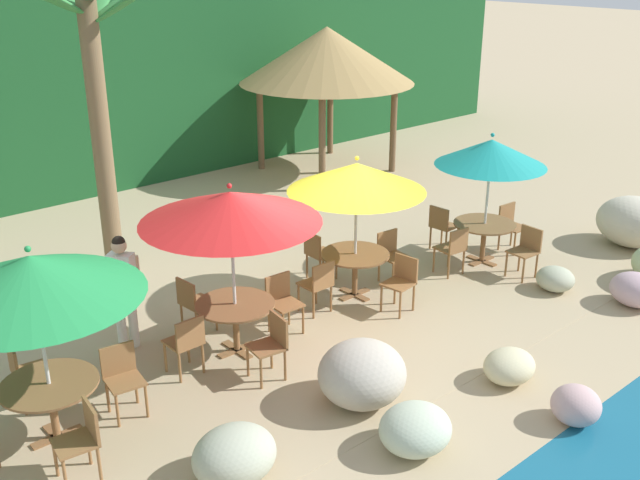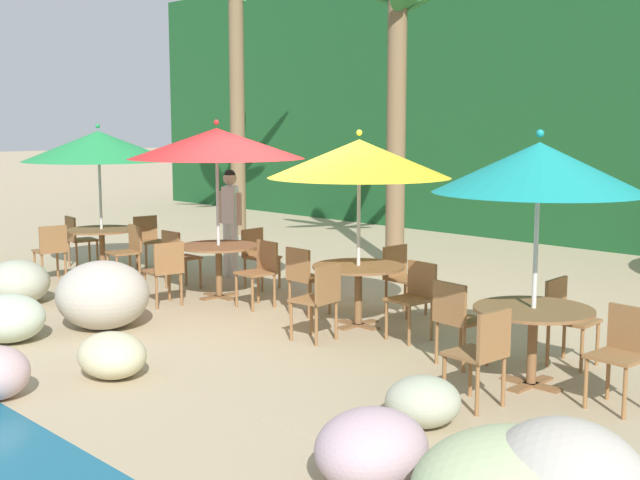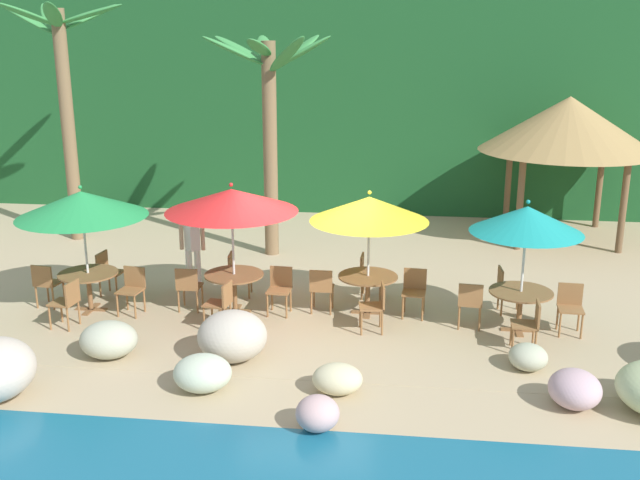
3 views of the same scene
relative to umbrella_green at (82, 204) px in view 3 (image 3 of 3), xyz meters
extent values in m
plane|color=tan|center=(4.12, 0.22, -2.05)|extent=(120.00, 120.00, 0.00)
cube|color=tan|center=(4.12, 0.22, -2.05)|extent=(18.00, 5.20, 0.01)
cube|color=#194C23|center=(4.12, 9.22, 0.95)|extent=(28.00, 2.40, 6.00)
ellipsoid|color=#B7C5AB|center=(2.97, -2.84, -1.79)|extent=(0.86, 0.79, 0.54)
ellipsoid|color=beige|center=(4.94, -2.70, -1.83)|extent=(0.74, 0.62, 0.44)
ellipsoid|color=#AEB397|center=(7.81, -1.55, -1.85)|extent=(0.60, 0.63, 0.40)
ellipsoid|color=#C5A1A1|center=(4.78, -3.75, -1.82)|extent=(0.59, 0.59, 0.48)
ellipsoid|color=#BE9EA8|center=(8.29, -2.69, -1.79)|extent=(0.73, 0.81, 0.53)
ellipsoid|color=#B7AE9D|center=(3.16, -1.78, -1.65)|extent=(1.12, 1.08, 0.81)
ellipsoid|color=#AFB39B|center=(1.16, -1.92, -1.76)|extent=(0.93, 0.82, 0.59)
cylinder|color=silver|center=(0.00, 0.00, -0.98)|extent=(0.04, 0.04, 2.16)
cone|color=#238E47|center=(0.00, 0.00, 0.00)|extent=(2.37, 2.37, 0.47)
sphere|color=#238E47|center=(0.00, 0.00, 0.31)|extent=(0.07, 0.07, 0.07)
cube|color=brown|center=(0.00, 0.00, -2.04)|extent=(0.60, 0.12, 0.03)
cube|color=brown|center=(0.00, 0.00, -2.04)|extent=(0.12, 0.60, 0.03)
cylinder|color=brown|center=(0.00, 0.00, -1.68)|extent=(0.09, 0.09, 0.71)
cylinder|color=brown|center=(0.00, 0.00, -1.33)|extent=(1.10, 1.10, 0.03)
cylinder|color=olive|center=(0.99, -0.32, -1.83)|extent=(0.04, 0.04, 0.45)
cylinder|color=olive|center=(0.64, -0.27, -1.83)|extent=(0.04, 0.04, 0.45)
cylinder|color=olive|center=(1.04, 0.03, -1.83)|extent=(0.04, 0.04, 0.45)
cylinder|color=olive|center=(0.69, 0.08, -1.83)|extent=(0.04, 0.04, 0.45)
cube|color=olive|center=(0.84, -0.12, -1.59)|extent=(0.47, 0.47, 0.03)
cube|color=olive|center=(0.87, 0.08, -1.39)|extent=(0.42, 0.09, 0.42)
cylinder|color=olive|center=(0.30, 1.00, -1.83)|extent=(0.04, 0.04, 0.45)
cylinder|color=olive|center=(0.26, 0.65, -1.83)|extent=(0.04, 0.04, 0.45)
cylinder|color=olive|center=(-0.06, 1.04, -1.83)|extent=(0.04, 0.04, 0.45)
cylinder|color=olive|center=(-0.10, 0.69, -1.83)|extent=(0.04, 0.04, 0.45)
cube|color=olive|center=(0.10, 0.84, -1.59)|extent=(0.47, 0.47, 0.03)
cube|color=olive|center=(-0.10, 0.87, -1.39)|extent=(0.09, 0.42, 0.42)
cylinder|color=olive|center=(-1.00, 0.31, -1.83)|extent=(0.04, 0.04, 0.45)
cylinder|color=olive|center=(-0.64, 0.26, -1.83)|extent=(0.04, 0.04, 0.45)
cylinder|color=olive|center=(-1.04, -0.04, -1.83)|extent=(0.04, 0.04, 0.45)
cylinder|color=olive|center=(-0.69, -0.09, -1.83)|extent=(0.04, 0.04, 0.45)
cube|color=olive|center=(-0.84, 0.11, -1.59)|extent=(0.47, 0.47, 0.03)
cube|color=olive|center=(-0.87, -0.09, -1.39)|extent=(0.42, 0.09, 0.42)
cylinder|color=olive|center=(-0.31, -1.00, -1.83)|extent=(0.04, 0.04, 0.45)
cylinder|color=olive|center=(-0.26, -0.64, -1.83)|extent=(0.04, 0.04, 0.45)
cylinder|color=olive|center=(0.05, -1.04, -1.83)|extent=(0.04, 0.04, 0.45)
cylinder|color=olive|center=(0.09, -0.69, -1.83)|extent=(0.04, 0.04, 0.45)
cube|color=olive|center=(-0.11, -0.84, -1.59)|extent=(0.47, 0.47, 0.03)
cube|color=olive|center=(0.09, -0.87, -1.39)|extent=(0.09, 0.42, 0.42)
cylinder|color=silver|center=(2.71, 0.27, -0.93)|extent=(0.04, 0.04, 2.24)
cone|color=red|center=(2.71, 0.27, 0.09)|extent=(2.41, 2.41, 0.41)
sphere|color=red|center=(2.71, 0.27, 0.37)|extent=(0.07, 0.07, 0.07)
cube|color=brown|center=(2.71, 0.27, -2.04)|extent=(0.60, 0.12, 0.03)
cube|color=brown|center=(2.71, 0.27, -2.04)|extent=(0.12, 0.60, 0.03)
cylinder|color=brown|center=(2.71, 0.27, -1.68)|extent=(0.09, 0.09, 0.71)
cylinder|color=brown|center=(2.71, 0.27, -1.33)|extent=(1.10, 1.10, 0.03)
cylinder|color=olive|center=(3.73, 0.03, -1.83)|extent=(0.04, 0.04, 0.45)
cylinder|color=olive|center=(3.38, 0.05, -1.83)|extent=(0.04, 0.04, 0.45)
cylinder|color=olive|center=(3.75, 0.39, -1.83)|extent=(0.04, 0.04, 0.45)
cylinder|color=olive|center=(3.40, 0.41, -1.83)|extent=(0.04, 0.04, 0.45)
cube|color=olive|center=(3.56, 0.22, -1.59)|extent=(0.44, 0.44, 0.03)
cube|color=olive|center=(3.57, 0.42, -1.39)|extent=(0.42, 0.06, 0.42)
cylinder|color=olive|center=(2.80, 1.31, -1.83)|extent=(0.04, 0.04, 0.45)
cylinder|color=olive|center=(2.84, 0.95, -1.83)|extent=(0.04, 0.04, 0.45)
cylinder|color=olive|center=(2.45, 1.28, -1.83)|extent=(0.04, 0.04, 0.45)
cylinder|color=olive|center=(2.48, 0.92, -1.83)|extent=(0.04, 0.04, 0.45)
cube|color=olive|center=(2.64, 1.11, -1.59)|extent=(0.45, 0.45, 0.03)
cube|color=olive|center=(2.44, 1.10, -1.39)|extent=(0.07, 0.42, 0.42)
cylinder|color=olive|center=(1.68, 0.43, -1.83)|extent=(0.04, 0.04, 0.45)
cylinder|color=olive|center=(2.04, 0.44, -1.83)|extent=(0.04, 0.04, 0.45)
cylinder|color=olive|center=(1.69, 0.07, -1.83)|extent=(0.04, 0.04, 0.45)
cylinder|color=olive|center=(2.05, 0.08, -1.83)|extent=(0.04, 0.04, 0.45)
cube|color=olive|center=(1.86, 0.26, -1.59)|extent=(0.43, 0.43, 0.03)
cube|color=olive|center=(1.87, 0.06, -1.39)|extent=(0.42, 0.04, 0.42)
cylinder|color=olive|center=(2.40, -0.73, -1.83)|extent=(0.04, 0.04, 0.45)
cylinder|color=olive|center=(2.45, -0.37, -1.83)|extent=(0.04, 0.04, 0.45)
cylinder|color=olive|center=(2.75, -0.78, -1.83)|extent=(0.04, 0.04, 0.45)
cylinder|color=olive|center=(2.80, -0.42, -1.83)|extent=(0.04, 0.04, 0.45)
cube|color=olive|center=(2.60, -0.57, -1.59)|extent=(0.47, 0.47, 0.03)
cube|color=olive|center=(2.80, -0.60, -1.39)|extent=(0.09, 0.42, 0.42)
cylinder|color=silver|center=(5.19, 0.47, -1.00)|extent=(0.04, 0.04, 2.11)
cone|color=yellow|center=(5.19, 0.47, -0.05)|extent=(2.16, 2.16, 0.45)
sphere|color=yellow|center=(5.19, 0.47, 0.25)|extent=(0.07, 0.07, 0.07)
cube|color=brown|center=(5.19, 0.47, -2.04)|extent=(0.60, 0.12, 0.03)
cube|color=brown|center=(5.19, 0.47, -2.04)|extent=(0.12, 0.60, 0.03)
cylinder|color=brown|center=(5.19, 0.47, -1.68)|extent=(0.09, 0.09, 0.71)
cylinder|color=brown|center=(5.19, 0.47, -1.33)|extent=(1.10, 1.10, 0.03)
cylinder|color=olive|center=(6.20, 0.21, -1.83)|extent=(0.04, 0.04, 0.45)
cylinder|color=olive|center=(5.84, 0.24, -1.83)|extent=(0.04, 0.04, 0.45)
cylinder|color=olive|center=(6.22, 0.57, -1.83)|extent=(0.04, 0.04, 0.45)
cylinder|color=olive|center=(5.87, 0.59, -1.83)|extent=(0.04, 0.04, 0.45)
cube|color=olive|center=(6.03, 0.40, -1.59)|extent=(0.45, 0.45, 0.03)
cube|color=olive|center=(6.05, 0.60, -1.39)|extent=(0.42, 0.07, 0.42)
cylinder|color=olive|center=(5.40, 1.49, -1.83)|extent=(0.04, 0.04, 0.45)
cylinder|color=olive|center=(5.39, 1.14, -1.83)|extent=(0.04, 0.04, 0.45)
cylinder|color=olive|center=(5.05, 1.51, -1.83)|extent=(0.04, 0.04, 0.45)
cylinder|color=olive|center=(5.03, 1.15, -1.83)|extent=(0.04, 0.04, 0.45)
cube|color=olive|center=(5.22, 1.32, -1.59)|extent=(0.44, 0.44, 0.03)
cube|color=olive|center=(5.02, 1.33, -1.39)|extent=(0.05, 0.42, 0.42)
cylinder|color=olive|center=(4.16, 0.65, -1.83)|extent=(0.04, 0.04, 0.45)
cylinder|color=olive|center=(4.51, 0.65, -1.83)|extent=(0.04, 0.04, 0.45)
cylinder|color=olive|center=(4.16, 0.30, -1.83)|extent=(0.04, 0.04, 0.45)
cylinder|color=olive|center=(4.51, 0.29, -1.83)|extent=(0.04, 0.04, 0.45)
cube|color=olive|center=(4.34, 0.47, -1.59)|extent=(0.42, 0.42, 0.03)
cube|color=olive|center=(4.33, 0.27, -1.39)|extent=(0.42, 0.04, 0.42)
cylinder|color=olive|center=(5.14, -0.57, -1.83)|extent=(0.04, 0.04, 0.45)
cylinder|color=olive|center=(5.10, -0.22, -1.83)|extent=(0.04, 0.04, 0.45)
cylinder|color=olive|center=(5.50, -0.52, -1.83)|extent=(0.04, 0.04, 0.45)
cylinder|color=olive|center=(5.45, -0.17, -1.83)|extent=(0.04, 0.04, 0.45)
cube|color=olive|center=(5.30, -0.37, -1.59)|extent=(0.47, 0.47, 0.03)
cube|color=olive|center=(5.50, -0.34, -1.39)|extent=(0.09, 0.42, 0.42)
cylinder|color=silver|center=(7.87, -0.03, -0.99)|extent=(0.04, 0.04, 2.12)
cone|color=teal|center=(7.87, -0.03, -0.03)|extent=(1.91, 1.91, 0.45)
sphere|color=teal|center=(7.87, -0.03, 0.28)|extent=(0.07, 0.07, 0.07)
cube|color=brown|center=(7.87, -0.03, -2.04)|extent=(0.60, 0.12, 0.03)
cube|color=brown|center=(7.87, -0.03, -2.04)|extent=(0.12, 0.60, 0.03)
cylinder|color=brown|center=(7.87, -0.03, -1.68)|extent=(0.09, 0.09, 0.71)
cylinder|color=brown|center=(7.87, -0.03, -1.33)|extent=(1.10, 1.10, 0.03)
cylinder|color=olive|center=(8.88, -0.27, -1.83)|extent=(0.04, 0.04, 0.45)
cylinder|color=olive|center=(8.53, -0.25, -1.83)|extent=(0.04, 0.04, 0.45)
cylinder|color=olive|center=(8.91, 0.09, -1.83)|extent=(0.04, 0.04, 0.45)
cylinder|color=olive|center=(8.55, 0.11, -1.83)|extent=(0.04, 0.04, 0.45)
cube|color=olive|center=(8.72, -0.08, -1.59)|extent=(0.44, 0.44, 0.03)
cube|color=olive|center=(8.73, 0.12, -1.39)|extent=(0.42, 0.06, 0.42)
cylinder|color=olive|center=(7.98, 1.00, -1.83)|extent=(0.04, 0.04, 0.45)
cylinder|color=olive|center=(8.00, 0.65, -1.83)|extent=(0.04, 0.04, 0.45)
cylinder|color=olive|center=(7.62, 0.98, -1.83)|extent=(0.04, 0.04, 0.45)
cylinder|color=olive|center=(7.65, 0.62, -1.83)|extent=(0.04, 0.04, 0.45)
cube|color=olive|center=(7.81, 0.81, -1.59)|extent=(0.45, 0.45, 0.03)
cube|color=olive|center=(7.61, 0.80, -1.39)|extent=(0.06, 0.42, 0.42)
cylinder|color=olive|center=(6.86, 0.24, -1.83)|extent=(0.04, 0.04, 0.45)
cylinder|color=olive|center=(7.22, 0.21, -1.83)|extent=(0.04, 0.04, 0.45)
cylinder|color=olive|center=(6.83, -0.12, -1.83)|extent=(0.04, 0.04, 0.45)
cylinder|color=olive|center=(7.18, -0.15, -1.83)|extent=(0.04, 0.04, 0.45)
cube|color=olive|center=(7.02, 0.04, -1.59)|extent=(0.46, 0.46, 0.03)
cube|color=olive|center=(7.00, -0.15, -1.39)|extent=(0.42, 0.07, 0.42)
cylinder|color=olive|center=(7.64, -1.05, -1.83)|extent=(0.04, 0.04, 0.45)
cylinder|color=olive|center=(7.66, -0.69, -1.83)|extent=(0.04, 0.04, 0.45)
cylinder|color=olive|center=(7.99, -1.07, -1.83)|extent=(0.04, 0.04, 0.45)
cylinder|color=olive|center=(8.01, -0.71, -1.83)|extent=(0.04, 0.04, 0.45)
cube|color=olive|center=(7.83, -0.88, -1.59)|extent=(0.44, 0.44, 0.03)
cube|color=olive|center=(8.02, -0.89, -1.39)|extent=(0.06, 0.42, 0.42)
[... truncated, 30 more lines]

